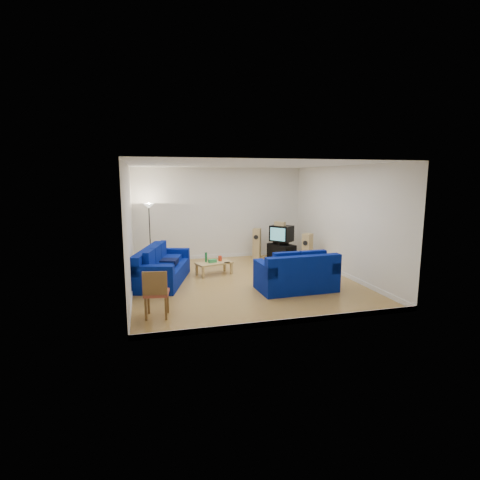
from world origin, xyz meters
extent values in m
cube|color=olive|center=(0.00, 0.00, 0.00)|extent=(6.00, 6.50, 0.01)
cube|color=white|center=(0.00, 0.00, 3.20)|extent=(6.00, 6.50, 0.01)
cube|color=white|center=(0.00, 3.25, 1.60)|extent=(6.00, 0.01, 3.20)
cube|color=white|center=(0.00, -3.25, 1.60)|extent=(6.00, 0.01, 3.20)
cube|color=white|center=(-3.00, 0.00, 1.60)|extent=(0.01, 6.50, 3.20)
cube|color=white|center=(3.00, 0.00, 1.60)|extent=(0.01, 6.50, 3.20)
cube|color=white|center=(0.00, 3.24, 0.06)|extent=(6.00, 0.02, 0.12)
cube|color=white|center=(0.00, -3.24, 0.06)|extent=(6.00, 0.02, 0.12)
cube|color=white|center=(-2.99, 0.00, 0.06)|extent=(0.02, 6.50, 0.12)
cube|color=white|center=(2.99, 0.00, 0.06)|extent=(0.02, 6.50, 0.12)
cube|color=#03105D|center=(-2.17, 0.46, 0.23)|extent=(1.72, 2.65, 0.47)
cube|color=#03105D|center=(-2.56, 0.58, 0.71)|extent=(0.94, 2.42, 0.48)
cube|color=#03105D|center=(-1.85, 1.52, 0.60)|extent=(1.08, 0.54, 0.27)
cube|color=#03105D|center=(-2.48, -0.60, 0.60)|extent=(1.08, 0.54, 0.27)
cube|color=black|center=(-2.01, 0.41, 0.58)|extent=(0.55, 0.55, 0.13)
cube|color=#03105D|center=(1.09, -1.12, 0.24)|extent=(1.99, 1.15, 0.48)
cube|color=#03105D|center=(1.10, -1.54, 0.73)|extent=(1.96, 0.32, 0.49)
cube|color=#03105D|center=(0.24, -1.15, 0.62)|extent=(0.29, 1.10, 0.28)
cube|color=#03105D|center=(1.94, -1.09, 0.62)|extent=(0.29, 1.10, 0.28)
cube|color=black|center=(1.08, -0.95, 0.60)|extent=(0.47, 0.47, 0.14)
cube|color=tan|center=(-0.66, 0.90, 0.35)|extent=(1.15, 0.80, 0.05)
cube|color=tan|center=(-1.05, 0.56, 0.16)|extent=(0.07, 0.07, 0.33)
cube|color=tan|center=(-1.18, 0.96, 0.16)|extent=(0.07, 0.07, 0.33)
cube|color=tan|center=(-0.15, 0.83, 0.16)|extent=(0.07, 0.07, 0.33)
cube|color=tan|center=(-0.28, 1.23, 0.16)|extent=(0.07, 0.07, 0.33)
cylinder|color=#197233|center=(-0.89, 0.96, 0.53)|extent=(0.08, 0.08, 0.29)
cube|color=green|center=(-0.72, 0.87, 0.43)|extent=(0.25, 0.17, 0.10)
cylinder|color=red|center=(-0.46, 1.02, 0.46)|extent=(0.12, 0.12, 0.16)
cube|color=black|center=(-0.31, 0.75, 0.39)|extent=(0.17, 0.06, 0.02)
cube|color=black|center=(1.95, 2.16, 0.29)|extent=(0.84, 1.08, 0.58)
cube|color=black|center=(1.94, 2.22, 0.63)|extent=(0.44, 0.51, 0.11)
cube|color=black|center=(1.95, 2.19, 0.96)|extent=(0.85, 0.87, 0.54)
cube|color=teal|center=(1.74, 2.02, 0.96)|extent=(0.37, 0.45, 0.44)
cube|color=tan|center=(1.89, 2.19, 1.30)|extent=(0.36, 0.39, 0.13)
cube|color=tan|center=(1.22, 2.70, 0.54)|extent=(0.37, 0.40, 1.09)
cylinder|color=black|center=(1.14, 2.55, 0.80)|extent=(0.15, 0.10, 0.16)
cube|color=tan|center=(2.45, 1.16, 0.54)|extent=(0.40, 0.40, 1.08)
cylinder|color=black|center=(2.32, 1.05, 0.80)|extent=(0.12, 0.14, 0.16)
cylinder|color=black|center=(-2.45, 2.70, 0.02)|extent=(0.26, 0.26, 0.03)
cylinder|color=black|center=(-2.45, 2.70, 0.98)|extent=(0.03, 0.03, 1.90)
cone|color=white|center=(-2.45, 2.70, 1.95)|extent=(0.35, 0.35, 0.15)
cube|color=brown|center=(-2.68, -2.31, 0.24)|extent=(0.05, 0.05, 0.49)
cube|color=brown|center=(-2.62, -1.92, 0.24)|extent=(0.05, 0.05, 0.49)
cube|color=brown|center=(-2.28, -2.38, 0.24)|extent=(0.05, 0.05, 0.49)
cube|color=brown|center=(-2.22, -1.98, 0.24)|extent=(0.05, 0.05, 0.49)
cube|color=brown|center=(-2.45, -2.15, 0.51)|extent=(0.56, 0.56, 0.07)
cube|color=brown|center=(-2.48, -2.37, 0.78)|extent=(0.49, 0.12, 0.49)
camera|label=1|loc=(-2.67, -9.76, 2.87)|focal=28.00mm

